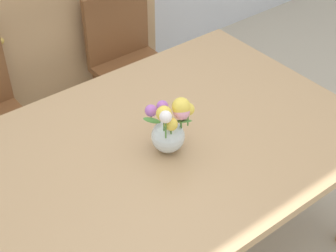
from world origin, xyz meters
The scene contains 5 objects.
ground_plane centered at (0.00, 0.00, 0.00)m, with size 12.00×12.00×0.00m, color #B7AD99.
dining_table centered at (0.00, 0.00, 0.65)m, with size 1.68×1.17×0.72m.
chair_right centered at (0.45, 0.92, 0.52)m, with size 0.42×0.42×0.90m.
dresser centered at (0.08, 1.33, 0.50)m, with size 1.40×0.47×1.00m.
flower_vase centered at (0.00, -0.05, 0.84)m, with size 0.18×0.19×0.25m.
Camera 1 is at (-0.97, -1.28, 2.10)m, focal length 54.87 mm.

